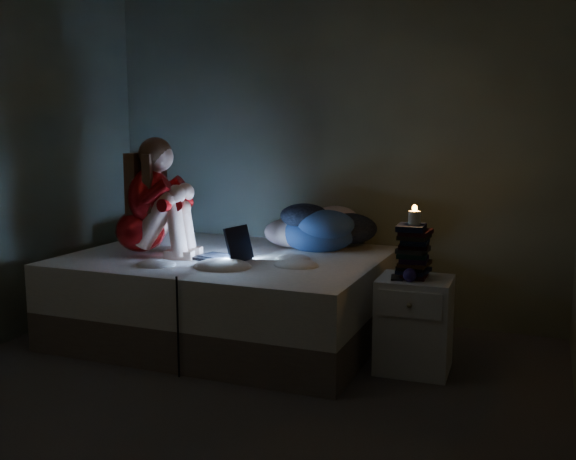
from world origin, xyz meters
The scene contains 12 objects.
floor centered at (0.00, 0.00, -0.01)m, with size 3.60×3.80×0.02m, color #3E3936.
wall_back centered at (0.00, 1.91, 1.30)m, with size 3.60×0.02×2.60m, color #424739.
bed centered at (-0.45, 1.10, 0.29)m, with size 2.11×1.59×0.58m, color beige, non-canonical shape.
pillow centered at (-1.22, 1.41, 0.64)m, with size 0.43×0.31×0.12m, color white.
woman centered at (-1.00, 0.87, 0.99)m, with size 0.51×0.33×0.82m, color maroon, non-canonical shape.
laptop centered at (-0.41, 0.93, 0.71)m, with size 0.35×0.25×0.25m, color black, non-canonical shape.
clothes_pile centered at (0.06, 1.55, 0.76)m, with size 0.59×0.47×0.35m, color navy, non-canonical shape.
nightstand centered at (0.90, 0.92, 0.29)m, with size 0.43×0.38×0.57m, color silver.
book_stack centered at (0.88, 0.93, 0.75)m, with size 0.19×0.25×0.36m, color black, non-canonical shape.
candle centered at (0.88, 0.93, 0.97)m, with size 0.07×0.07×0.08m, color beige.
phone centered at (0.80, 0.87, 0.58)m, with size 0.07×0.14×0.01m, color black.
blue_orb centered at (0.88, 0.81, 0.61)m, with size 0.08×0.08×0.08m, color #251956.
Camera 1 is at (1.60, -2.85, 1.43)m, focal length 40.35 mm.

